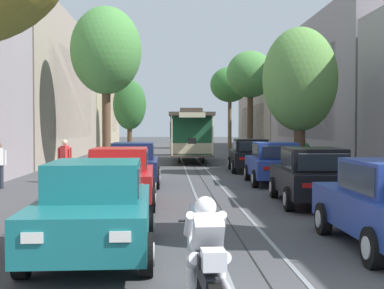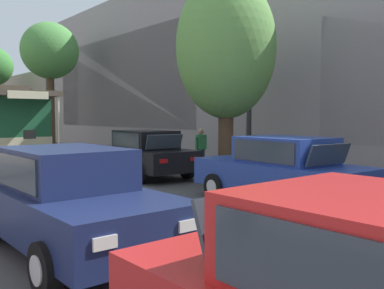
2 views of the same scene
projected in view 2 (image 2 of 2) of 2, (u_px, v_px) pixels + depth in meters
The scene contains 8 objects.
ground_plane at pixel (7, 165), 18.23m from camera, with size 171.84×171.84×0.00m, color #424244.
building_facade_right at pixel (162, 87), 27.40m from camera, with size 5.70×68.44×9.25m.
parked_car_navy_mid_left at pixel (68, 200), 6.51m from camera, with size 2.04×4.38×1.58m.
parked_car_blue_mid_right at pixel (281, 170), 10.06m from camera, with size 2.11×4.41×1.58m.
parked_car_black_fourth_right at pixel (144, 153), 14.58m from camera, with size 2.14×4.42×1.58m.
street_tree_kerb_right_second at pixel (226, 48), 14.04m from camera, with size 3.37×3.15×6.65m.
street_tree_kerb_right_mid at pixel (50, 52), 26.05m from camera, with size 3.49×3.04×7.72m.
pedestrian_on_left_pavement at pixel (201, 147), 16.39m from camera, with size 0.55×0.27×1.59m.
Camera 2 is at (-5.27, 8.44, 2.06)m, focal length 40.33 mm.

